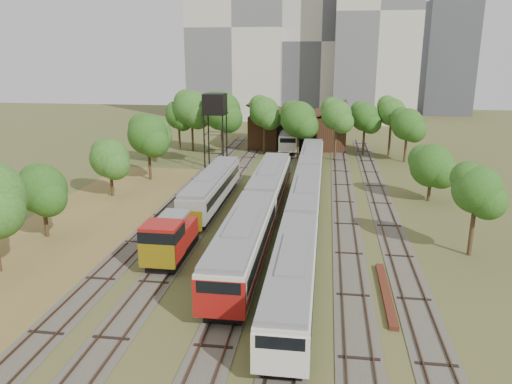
# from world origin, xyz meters

# --- Properties ---
(ground) EXTENTS (240.00, 240.00, 0.00)m
(ground) POSITION_xyz_m (0.00, 0.00, 0.00)
(ground) COLOR #475123
(ground) RESTS_ON ground
(dry_grass_patch) EXTENTS (14.00, 60.00, 0.04)m
(dry_grass_patch) POSITION_xyz_m (-18.00, 8.00, 0.02)
(dry_grass_patch) COLOR brown
(dry_grass_patch) RESTS_ON ground
(tracks) EXTENTS (24.60, 80.00, 0.19)m
(tracks) POSITION_xyz_m (-0.67, 25.00, 0.04)
(tracks) COLOR #4C473D
(tracks) RESTS_ON ground
(railcar_red_set) EXTENTS (3.15, 34.57, 3.90)m
(railcar_red_set) POSITION_xyz_m (-2.00, 14.76, 2.06)
(railcar_red_set) COLOR black
(railcar_red_set) RESTS_ON ground
(railcar_green_set) EXTENTS (2.88, 52.07, 3.55)m
(railcar_green_set) POSITION_xyz_m (2.00, 18.80, 1.88)
(railcar_green_set) COLOR black
(railcar_green_set) RESTS_ON ground
(railcar_rear) EXTENTS (2.92, 16.08, 3.60)m
(railcar_rear) POSITION_xyz_m (-2.00, 55.94, 1.91)
(railcar_rear) COLOR black
(railcar_rear) RESTS_ON ground
(shunter_locomotive) EXTENTS (2.79, 8.10, 3.65)m
(shunter_locomotive) POSITION_xyz_m (-8.00, 7.19, 1.76)
(shunter_locomotive) COLOR black
(shunter_locomotive) RESTS_ON ground
(old_grey_coach) EXTENTS (2.82, 18.00, 3.48)m
(old_grey_coach) POSITION_xyz_m (-8.00, 22.09, 1.90)
(old_grey_coach) COLOR black
(old_grey_coach) RESTS_ON ground
(water_tower) EXTENTS (3.01, 3.01, 10.42)m
(water_tower) POSITION_xyz_m (-11.21, 38.46, 8.78)
(water_tower) COLOR black
(water_tower) RESTS_ON ground
(rail_pile_far) EXTENTS (0.57, 9.16, 0.30)m
(rail_pile_far) POSITION_xyz_m (8.20, 3.60, 0.15)
(rail_pile_far) COLOR #5B271A
(rail_pile_far) RESTS_ON ground
(maintenance_shed) EXTENTS (16.45, 11.55, 7.58)m
(maintenance_shed) POSITION_xyz_m (-1.00, 57.98, 2.91)
(maintenance_shed) COLOR #351E13
(maintenance_shed) RESTS_ON ground
(tree_band_left) EXTENTS (7.76, 64.79, 8.41)m
(tree_band_left) POSITION_xyz_m (-19.88, 22.84, 5.23)
(tree_band_left) COLOR #382616
(tree_band_left) RESTS_ON ground
(tree_band_far) EXTENTS (36.65, 9.25, 9.94)m
(tree_band_far) POSITION_xyz_m (-4.89, 49.34, 6.63)
(tree_band_far) COLOR #382616
(tree_band_far) RESTS_ON ground
(tree_band_right) EXTENTS (4.93, 39.84, 7.92)m
(tree_band_right) POSITION_xyz_m (15.42, 31.48, 4.91)
(tree_band_right) COLOR #382616
(tree_band_right) RESTS_ON ground
(tower_left) EXTENTS (22.00, 16.00, 42.00)m
(tower_left) POSITION_xyz_m (-18.00, 95.00, 21.00)
(tower_left) COLOR beige
(tower_left) RESTS_ON ground
(tower_centre) EXTENTS (20.00, 18.00, 36.00)m
(tower_centre) POSITION_xyz_m (2.00, 100.00, 18.00)
(tower_centre) COLOR beige
(tower_centre) RESTS_ON ground
(tower_right) EXTENTS (18.00, 16.00, 48.00)m
(tower_right) POSITION_xyz_m (14.00, 92.00, 24.00)
(tower_right) COLOR beige
(tower_right) RESTS_ON ground
(tower_far_right) EXTENTS (12.00, 12.00, 28.00)m
(tower_far_right) POSITION_xyz_m (34.00, 110.00, 14.00)
(tower_far_right) COLOR #43454B
(tower_far_right) RESTS_ON ground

